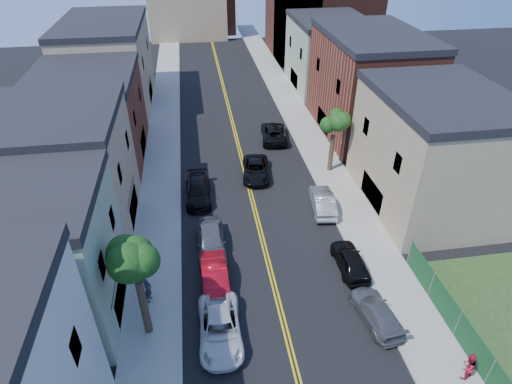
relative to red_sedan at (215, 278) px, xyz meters
name	(u,v)px	position (x,y,z in m)	size (l,w,h in m)	color
sidewalk_left	(163,135)	(-4.10, 23.06, -0.71)	(3.20, 100.00, 0.15)	gray
sidewalk_right	(303,125)	(11.70, 23.06, -0.71)	(3.20, 100.00, 0.15)	gray
curb_left	(179,134)	(-2.35, 23.06, -0.71)	(0.30, 100.00, 0.15)	gray
curb_right	(288,126)	(9.95, 23.06, -0.71)	(0.30, 100.00, 0.15)	gray
bldg_left_palegrn	(28,266)	(-10.20, -0.94, 3.47)	(9.00, 8.00, 8.50)	gray
bldg_left_tan_near	(63,177)	(-10.20, 8.06, 3.72)	(9.00, 10.00, 9.00)	#998466
bldg_left_brick	(91,120)	(-10.20, 19.06, 3.22)	(9.00, 12.00, 8.00)	brown
bldg_left_tan_far	(109,67)	(-10.20, 33.06, 3.97)	(9.00, 16.00, 9.50)	#998466
bldg_right_tan	(432,155)	(17.80, 7.06, 3.72)	(9.00, 12.00, 9.00)	#998466
bldg_right_brick	(367,87)	(17.80, 21.06, 4.22)	(9.00, 14.00, 10.00)	brown
bldg_right_palegrn	(328,56)	(17.80, 35.06, 3.47)	(9.00, 12.00, 8.50)	gray
church	(316,9)	(20.13, 50.13, 6.46)	(16.20, 14.20, 22.60)	#4C2319
backdrop_left	(187,4)	(-0.20, 65.06, 5.22)	(14.00, 8.00, 12.00)	#998466
backdrop_center	(208,5)	(3.80, 69.06, 4.22)	(10.00, 8.00, 10.00)	brown
fence_right	(473,346)	(13.30, -7.44, 0.32)	(0.04, 15.00, 1.90)	#143F1E
tree_left_mid	(131,247)	(-4.08, -2.93, 5.80)	(5.20, 5.20, 9.29)	#332719
tree_right_far	(336,114)	(11.72, 13.07, 4.98)	(4.40, 4.40, 8.03)	#332719
red_sedan	(215,278)	(0.00, 0.00, 0.00)	(1.65, 4.74, 1.56)	#AE0B17
white_pickup	(220,328)	(0.00, -3.90, -0.06)	(2.40, 5.21, 1.45)	silver
grey_car_left	(211,241)	(0.00, 3.64, 0.07)	(2.01, 4.99, 1.70)	#505257
black_car_left	(198,191)	(-0.69, 10.39, -0.04)	(2.08, 5.12, 1.49)	black
grey_car_right	(376,312)	(9.30, -4.09, -0.13)	(1.82, 4.47, 1.30)	#515258
black_car_right	(350,260)	(9.22, 0.33, -0.04)	(1.74, 4.32, 1.47)	black
silver_car_right	(323,201)	(9.30, 7.26, -0.01)	(1.64, 4.69, 1.55)	#A0A4A8
dark_car_right_far	(274,132)	(7.74, 20.36, -0.02)	(2.54, 5.51, 1.53)	black
black_suv_lane	(256,169)	(4.69, 13.19, -0.08)	(2.34, 5.06, 1.41)	black
pedestrian_left	(148,290)	(-4.17, -0.63, 0.26)	(0.65, 0.43, 1.78)	#26262E
pedestrian_right	(468,366)	(12.40, -8.46, 0.25)	(0.86, 0.67, 1.76)	#AA1A30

